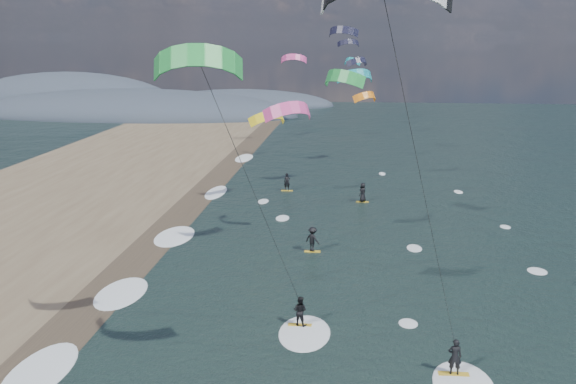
# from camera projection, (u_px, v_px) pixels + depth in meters

# --- Properties ---
(wet_sand_strip) EXTENTS (3.00, 240.00, 0.00)m
(wet_sand_strip) POSITION_uv_depth(u_px,v_px,m) (68.00, 331.00, 32.37)
(wet_sand_strip) COLOR #382D23
(wet_sand_strip) RESTS_ON ground
(coastal_hills) EXTENTS (80.00, 41.00, 15.00)m
(coastal_hills) POSITION_uv_depth(u_px,v_px,m) (121.00, 110.00, 130.25)
(coastal_hills) COLOR #3D4756
(coastal_hills) RESTS_ON ground
(kitesurfer_near_a) EXTENTS (7.75, 8.59, 17.12)m
(kitesurfer_near_a) POSITION_uv_depth(u_px,v_px,m) (401.00, 83.00, 20.64)
(kitesurfer_near_a) COLOR gold
(kitesurfer_near_a) RESTS_ON ground
(kitesurfer_near_b) EXTENTS (6.91, 8.38, 14.74)m
(kitesurfer_near_b) POSITION_uv_depth(u_px,v_px,m) (238.00, 161.00, 26.87)
(kitesurfer_near_b) COLOR gold
(kitesurfer_near_b) RESTS_ON ground
(far_kitesurfers) EXTENTS (8.31, 18.67, 1.78)m
(far_kitesurfers) POSITION_uv_depth(u_px,v_px,m) (325.00, 211.00, 51.38)
(far_kitesurfers) COLOR gold
(far_kitesurfers) RESTS_ON ground
(bg_kite_field) EXTENTS (13.18, 70.22, 8.58)m
(bg_kite_field) POSITION_uv_depth(u_px,v_px,m) (336.00, 65.00, 71.87)
(bg_kite_field) COLOR #D83F8C
(bg_kite_field) RESTS_ON ground
(shoreline_surf) EXTENTS (2.40, 79.40, 0.11)m
(shoreline_surf) POSITION_uv_depth(u_px,v_px,m) (123.00, 295.00, 36.85)
(shoreline_surf) COLOR white
(shoreline_surf) RESTS_ON ground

